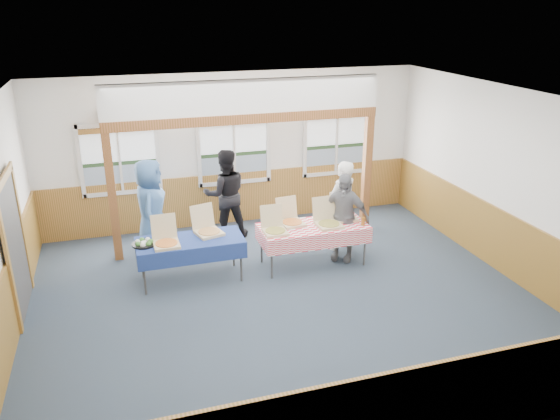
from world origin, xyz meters
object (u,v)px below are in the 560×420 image
at_px(woman_black, 225,194).
at_px(table_left, 190,243).
at_px(man_blue, 151,208).
at_px(woman_white, 342,206).
at_px(person_grey, 343,217).
at_px(table_right, 313,228).

bearing_deg(woman_black, table_left, 61.62).
bearing_deg(man_blue, woman_black, -63.80).
relative_size(woman_white, man_blue, 0.95).
relative_size(woman_black, person_grey, 1.10).
relative_size(woman_white, woman_black, 0.96).
xyz_separation_m(woman_black, person_grey, (1.83, -1.65, -0.08)).
bearing_deg(table_right, woman_white, 38.50).
distance_m(woman_white, person_grey, 0.45).
bearing_deg(woman_white, person_grey, 46.58).
distance_m(woman_white, woman_black, 2.34).
xyz_separation_m(table_left, man_blue, (-0.53, 1.26, 0.23)).
bearing_deg(woman_white, woman_black, -54.69).
height_order(table_left, table_right, same).
height_order(man_blue, person_grey, man_blue).
bearing_deg(woman_black, woman_white, 149.87).
distance_m(woman_black, person_grey, 2.46).
bearing_deg(woman_black, person_grey, 139.66).
bearing_deg(person_grey, table_right, -138.23).
relative_size(table_right, woman_white, 1.14).
relative_size(table_left, person_grey, 1.17).
bearing_deg(table_right, man_blue, 160.97).
xyz_separation_m(woman_white, person_grey, (-0.16, -0.42, -0.05)).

